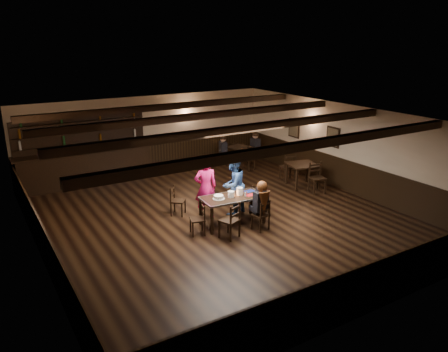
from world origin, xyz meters
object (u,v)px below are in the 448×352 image
dining_table (233,199)px  chair_near_right (263,213)px  cake (219,197)px  chair_near_left (232,218)px  woman_pink (206,188)px  bar_counter (85,163)px  man_blue (233,185)px

dining_table → chair_near_right: (0.43, -0.73, -0.21)m
cake → chair_near_left: bearing=-95.7°
chair_near_right → woman_pink: 1.71m
dining_table → bar_counter: (-2.38, 5.22, 0.05)m
woman_pink → man_blue: 0.77m
cake → bar_counter: size_ratio=0.07×
dining_table → cake: bearing=173.6°
dining_table → woman_pink: (-0.38, 0.73, 0.16)m
chair_near_right → man_blue: 1.36m
dining_table → bar_counter: size_ratio=0.38×
woman_pink → bar_counter: size_ratio=0.38×
dining_table → cake: cake is taller
chair_near_left → chair_near_right: 0.89m
chair_near_right → cake: bearing=136.6°
man_blue → chair_near_right: bearing=70.5°
chair_near_left → chair_near_right: bearing=-0.4°
woman_pink → man_blue: woman_pink is taller
dining_table → cake: 0.41m
man_blue → cake: bearing=13.4°
dining_table → woman_pink: 0.84m
chair_near_right → cake: size_ratio=2.59×
chair_near_left → bar_counter: 6.24m
chair_near_left → dining_table: bearing=57.2°
chair_near_left → man_blue: 1.58m
man_blue → woman_pink: bearing=-33.0°
chair_near_left → cake: chair_near_left is taller
bar_counter → chair_near_left: bearing=-72.1°
chair_near_right → cake: cake is taller
chair_near_right → woman_pink: size_ratio=0.47×
chair_near_right → bar_counter: 6.57m
man_blue → cake: (-0.77, -0.54, -0.04)m
woman_pink → chair_near_left: bearing=99.7°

